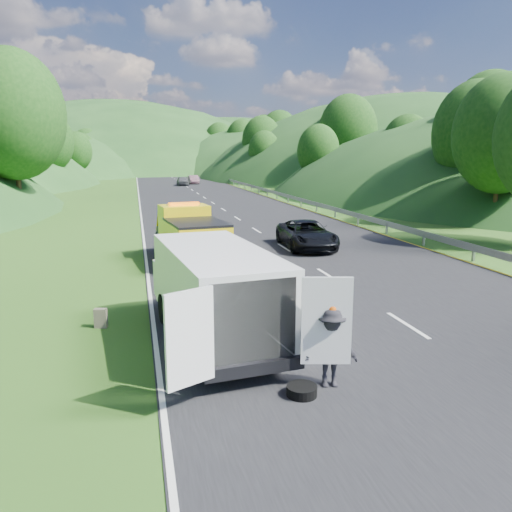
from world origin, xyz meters
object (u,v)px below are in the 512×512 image
object	(u,v)px
child	(218,315)
spare_tire	(302,396)
tow_truck	(190,234)
worker	(329,386)
woman	(166,316)
suitcase	(101,318)
white_van	(215,288)
passing_suv	(306,248)

from	to	relation	value
child	spare_tire	xyz separation A→B (m)	(0.80, -5.45, 0.00)
tow_truck	worker	bearing A→B (deg)	-90.83
worker	spare_tire	size ratio (longest dim) A/B	2.76
woman	child	distance (m)	1.54
woman	suitcase	distance (m)	1.91
woman	spare_tire	world-z (taller)	woman
woman	white_van	bearing A→B (deg)	-142.05
woman	worker	distance (m)	6.20
white_van	woman	xyz separation A→B (m)	(-1.14, 2.25, -1.37)
spare_tire	tow_truck	bearing A→B (deg)	93.30
woman	suitcase	bearing A→B (deg)	119.90
suitcase	spare_tire	size ratio (longest dim) A/B	0.88
suitcase	passing_suv	bearing A→B (deg)	46.37
passing_suv	white_van	bearing A→B (deg)	-115.98
white_van	worker	xyz separation A→B (m)	(1.88, -3.17, -1.37)
worker	spare_tire	distance (m)	0.74
tow_truck	woman	xyz separation A→B (m)	(-1.56, -7.54, -1.23)
suitcase	woman	bearing A→B (deg)	18.71
suitcase	passing_suv	world-z (taller)	passing_suv
white_van	woman	distance (m)	2.87
suitcase	spare_tire	xyz separation A→B (m)	(4.12, -5.08, -0.27)
white_van	suitcase	xyz separation A→B (m)	(-2.93, 1.65, -1.10)
tow_truck	child	bearing A→B (deg)	-97.54
worker	suitcase	xyz separation A→B (m)	(-4.81, 4.82, 0.27)
tow_truck	passing_suv	size ratio (longest dim) A/B	1.23
child	worker	size ratio (longest dim) A/B	0.61
child	suitcase	distance (m)	3.34
worker	suitcase	bearing A→B (deg)	146.21
tow_truck	child	xyz separation A→B (m)	(-0.04, -7.78, -1.23)
child	suitcase	bearing A→B (deg)	-134.33
worker	spare_tire	bearing A→B (deg)	-147.86
tow_truck	suitcase	distance (m)	8.86
child	spare_tire	size ratio (longest dim) A/B	1.67
worker	woman	bearing A→B (deg)	130.32
tow_truck	worker	distance (m)	13.10
suitcase	passing_suv	distance (m)	13.63
passing_suv	woman	bearing A→B (deg)	-126.05
tow_truck	white_van	bearing A→B (deg)	-99.71
spare_tire	passing_suv	distance (m)	15.85
passing_suv	suitcase	bearing A→B (deg)	-130.25
tow_truck	white_van	xyz separation A→B (m)	(-0.42, -9.79, 0.14)
woman	child	bearing A→B (deg)	-87.74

